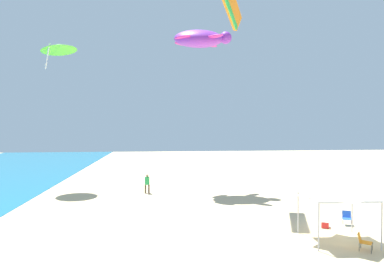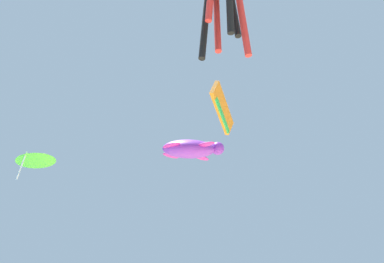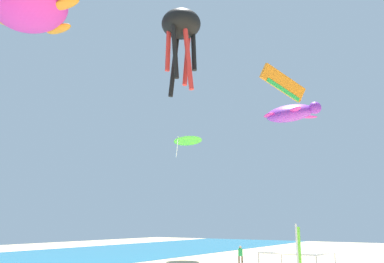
# 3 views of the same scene
# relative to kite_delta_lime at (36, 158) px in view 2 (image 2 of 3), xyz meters

# --- Properties ---
(kite_delta_lime) EXTENTS (4.65, 4.67, 2.94)m
(kite_delta_lime) POSITION_rel_kite_delta_lime_xyz_m (0.00, 0.00, 0.00)
(kite_delta_lime) COLOR #66D82D
(kite_parafoil_orange) EXTENTS (4.12, 2.58, 2.77)m
(kite_parafoil_orange) POSITION_rel_kite_delta_lime_xyz_m (-8.35, -15.28, 1.53)
(kite_parafoil_orange) COLOR orange
(kite_turtle_purple) EXTENTS (5.07, 5.68, 2.66)m
(kite_turtle_purple) POSITION_rel_kite_delta_lime_xyz_m (-2.12, -13.58, 0.63)
(kite_turtle_purple) COLOR purple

